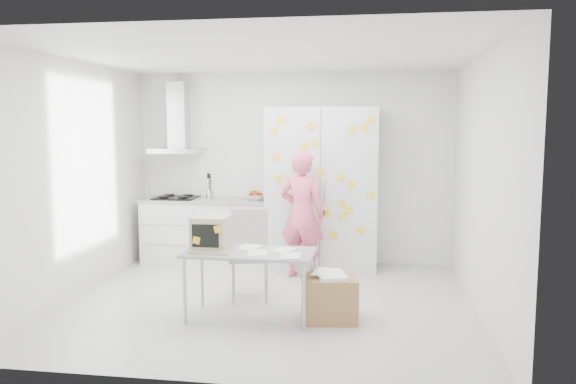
# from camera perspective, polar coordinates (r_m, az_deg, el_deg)

# --- Properties ---
(floor) EXTENTS (4.50, 4.00, 0.02)m
(floor) POSITION_cam_1_polar(r_m,az_deg,el_deg) (6.36, -2.06, -11.24)
(floor) COLOR silver
(floor) RESTS_ON ground
(walls) EXTENTS (4.52, 4.01, 2.70)m
(walls) POSITION_cam_1_polar(r_m,az_deg,el_deg) (6.79, -0.99, 1.64)
(walls) COLOR white
(walls) RESTS_ON ground
(ceiling) EXTENTS (4.50, 4.00, 0.02)m
(ceiling) POSITION_cam_1_polar(r_m,az_deg,el_deg) (6.10, -2.17, 13.78)
(ceiling) COLOR white
(ceiling) RESTS_ON walls
(counter_run) EXTENTS (1.84, 0.63, 1.28)m
(counter_run) POSITION_cam_1_polar(r_m,az_deg,el_deg) (8.13, -8.21, -3.84)
(counter_run) COLOR white
(counter_run) RESTS_ON ground
(range_hood) EXTENTS (0.70, 0.48, 1.01)m
(range_hood) POSITION_cam_1_polar(r_m,az_deg,el_deg) (8.26, -11.13, 6.64)
(range_hood) COLOR silver
(range_hood) RESTS_ON walls
(tall_cabinet) EXTENTS (1.50, 0.68, 2.20)m
(tall_cabinet) POSITION_cam_1_polar(r_m,az_deg,el_deg) (7.70, 3.49, 0.36)
(tall_cabinet) COLOR silver
(tall_cabinet) RESTS_ON ground
(person) EXTENTS (0.68, 0.53, 1.65)m
(person) POSITION_cam_1_polar(r_m,az_deg,el_deg) (7.19, 1.44, -2.29)
(person) COLOR #F25E87
(person) RESTS_ON ground
(desk) EXTENTS (1.31, 0.68, 1.03)m
(desk) POSITION_cam_1_polar(r_m,az_deg,el_deg) (5.76, -6.41, -5.00)
(desk) COLOR #9A9FA4
(desk) RESTS_ON ground
(chair) EXTENTS (0.54, 0.54, 1.00)m
(chair) POSITION_cam_1_polar(r_m,az_deg,el_deg) (6.43, -3.94, -5.72)
(chair) COLOR #B2B1AF
(chair) RESTS_ON ground
(cardboard_box) EXTENTS (0.61, 0.51, 0.49)m
(cardboard_box) POSITION_cam_1_polar(r_m,az_deg,el_deg) (5.77, 4.21, -10.64)
(cardboard_box) COLOR #A57A47
(cardboard_box) RESTS_ON ground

